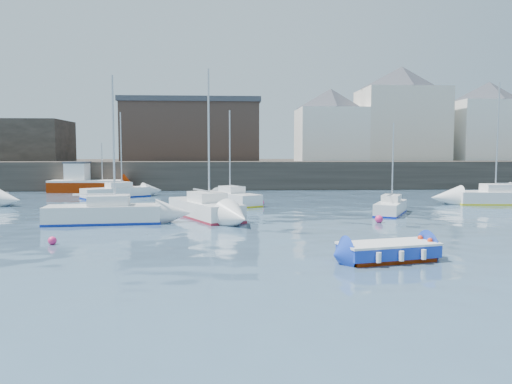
{
  "coord_description": "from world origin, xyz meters",
  "views": [
    {
      "loc": [
        -1.96,
        -19.49,
        4.04
      ],
      "look_at": [
        0.0,
        12.0,
        1.5
      ],
      "focal_mm": 35.0,
      "sensor_mm": 36.0,
      "label": 1
    }
  ],
  "objects": [
    {
      "name": "buoy_far",
      "position": [
        0.8,
        18.27,
        0.0
      ],
      "size": [
        0.43,
        0.43,
        0.43
      ],
      "primitive_type": "sphere",
      "color": "#F42770",
      "rests_on": "ground"
    },
    {
      "name": "water",
      "position": [
        0.0,
        0.0,
        0.0
      ],
      "size": [
        220.0,
        220.0,
        0.0
      ],
      "primitive_type": "plane",
      "color": "#2D4760",
      "rests_on": "ground"
    },
    {
      "name": "sailboat_h",
      "position": [
        -11.64,
        25.35,
        0.49
      ],
      "size": [
        5.87,
        4.91,
        7.55
      ],
      "color": "white",
      "rests_on": "ground"
    },
    {
      "name": "sailboat_d",
      "position": [
        19.58,
        17.61,
        0.57
      ],
      "size": [
        7.49,
        2.99,
        9.33
      ],
      "color": "white",
      "rests_on": "ground"
    },
    {
      "name": "buoy_near",
      "position": [
        -9.53,
        2.59,
        0.0
      ],
      "size": [
        0.37,
        0.37,
        0.37
      ],
      "primitive_type": "sphere",
      "color": "#F42770",
      "rests_on": "ground"
    },
    {
      "name": "bldg_east_d",
      "position": [
        11.0,
        41.5,
        7.36
      ],
      "size": [
        11.14,
        11.14,
        8.95
      ],
      "color": "white",
      "rests_on": "land_strip"
    },
    {
      "name": "sailboat_c",
      "position": [
        8.8,
        12.14,
        0.45
      ],
      "size": [
        3.39,
        4.65,
        5.93
      ],
      "color": "white",
      "rests_on": "ground"
    },
    {
      "name": "warehouse",
      "position": [
        -6.0,
        43.0,
        6.62
      ],
      "size": [
        16.4,
        10.4,
        7.6
      ],
      "color": "#3D2D26",
      "rests_on": "land_strip"
    },
    {
      "name": "bldg_east_b",
      "position": [
        31.0,
        41.5,
        7.87
      ],
      "size": [
        11.88,
        11.88,
        9.95
      ],
      "color": "white",
      "rests_on": "land_strip"
    },
    {
      "name": "sailboat_a",
      "position": [
        -8.78,
        8.95,
        0.58
      ],
      "size": [
        6.55,
        2.64,
        8.3
      ],
      "color": "white",
      "rests_on": "ground"
    },
    {
      "name": "sailboat_b",
      "position": [
        -3.2,
        11.12,
        0.58
      ],
      "size": [
        5.0,
        7.23,
        8.95
      ],
      "color": "white",
      "rests_on": "ground"
    },
    {
      "name": "land_strip",
      "position": [
        0.0,
        53.0,
        1.4
      ],
      "size": [
        90.0,
        32.0,
        2.8
      ],
      "primitive_type": "cube",
      "color": "#28231E",
      "rests_on": "ground"
    },
    {
      "name": "fishing_boat",
      "position": [
        -15.92,
        31.52,
        0.95
      ],
      "size": [
        7.61,
        3.26,
        4.94
      ],
      "color": "#7E1C00",
      "rests_on": "ground"
    },
    {
      "name": "blue_dinghy",
      "position": [
        4.09,
        -1.55,
        0.39
      ],
      "size": [
        3.9,
        2.35,
        0.69
      ],
      "color": "#7E1C00",
      "rests_on": "ground"
    },
    {
      "name": "sailboat_f",
      "position": [
        -1.33,
        18.73,
        0.51
      ],
      "size": [
        4.29,
        5.71,
        7.23
      ],
      "color": "white",
      "rests_on": "ground"
    },
    {
      "name": "bldg_east_a",
      "position": [
        20.0,
        42.0,
        8.81
      ],
      "size": [
        13.36,
        13.36,
        11.8
      ],
      "color": "beige",
      "rests_on": "land_strip"
    },
    {
      "name": "buoy_mid",
      "position": [
        6.84,
        8.34,
        0.0
      ],
      "size": [
        0.45,
        0.45,
        0.45
      ],
      "primitive_type": "sphere",
      "color": "#F42770",
      "rests_on": "ground"
    },
    {
      "name": "bldg_west",
      "position": [
        -28.0,
        42.0,
        5.3
      ],
      "size": [
        14.0,
        8.0,
        5.0
      ],
      "color": "#353028",
      "rests_on": "land_strip"
    },
    {
      "name": "quay_wall",
      "position": [
        0.0,
        35.0,
        1.5
      ],
      "size": [
        90.0,
        5.0,
        3.0
      ],
      "primitive_type": "cube",
      "color": "#28231E",
      "rests_on": "ground"
    }
  ]
}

